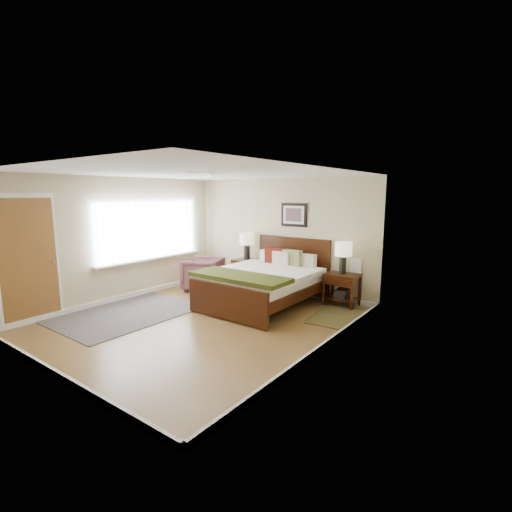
% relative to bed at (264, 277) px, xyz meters
% --- Properties ---
extents(floor, '(5.00, 5.00, 0.00)m').
position_rel_bed_xyz_m(floor, '(-0.35, -1.38, -0.56)').
color(floor, olive).
rests_on(floor, ground).
extents(back_wall, '(4.50, 0.04, 2.50)m').
position_rel_bed_xyz_m(back_wall, '(-0.35, 1.12, 0.69)').
color(back_wall, '#C1B08C').
rests_on(back_wall, ground).
extents(front_wall, '(4.50, 0.04, 2.50)m').
position_rel_bed_xyz_m(front_wall, '(-0.35, -3.88, 0.69)').
color(front_wall, '#C1B08C').
rests_on(front_wall, ground).
extents(left_wall, '(0.04, 5.00, 2.50)m').
position_rel_bed_xyz_m(left_wall, '(-2.60, -1.38, 0.69)').
color(left_wall, '#C1B08C').
rests_on(left_wall, ground).
extents(right_wall, '(0.04, 5.00, 2.50)m').
position_rel_bed_xyz_m(right_wall, '(1.90, -1.38, 0.69)').
color(right_wall, '#C1B08C').
rests_on(right_wall, ground).
extents(ceiling, '(4.50, 5.00, 0.02)m').
position_rel_bed_xyz_m(ceiling, '(-0.35, -1.38, 1.94)').
color(ceiling, white).
rests_on(ceiling, back_wall).
extents(window, '(0.11, 2.72, 1.32)m').
position_rel_bed_xyz_m(window, '(-2.55, -0.68, 0.81)').
color(window, silver).
rests_on(window, left_wall).
extents(door, '(0.06, 1.00, 2.18)m').
position_rel_bed_xyz_m(door, '(-2.58, -3.13, 0.51)').
color(door, silver).
rests_on(door, ground).
extents(ceil_fixture, '(0.44, 0.44, 0.08)m').
position_rel_bed_xyz_m(ceil_fixture, '(-0.35, -1.38, 1.90)').
color(ceil_fixture, white).
rests_on(ceil_fixture, ceiling).
extents(bed, '(1.86, 2.27, 1.22)m').
position_rel_bed_xyz_m(bed, '(0.00, 0.00, 0.00)').
color(bed, '#391908').
rests_on(bed, ground).
extents(wall_art, '(0.62, 0.05, 0.50)m').
position_rel_bed_xyz_m(wall_art, '(0.00, 1.09, 1.16)').
color(wall_art, black).
rests_on(wall_art, back_wall).
extents(nightstand_left, '(0.56, 0.50, 0.67)m').
position_rel_bed_xyz_m(nightstand_left, '(-1.11, 0.87, -0.02)').
color(nightstand_left, '#391908').
rests_on(nightstand_left, ground).
extents(nightstand_right, '(0.64, 0.48, 0.63)m').
position_rel_bed_xyz_m(nightstand_right, '(1.23, 0.87, -0.18)').
color(nightstand_right, '#391908').
rests_on(nightstand_right, ground).
extents(lamp_left, '(0.32, 0.32, 0.61)m').
position_rel_bed_xyz_m(lamp_left, '(-1.11, 0.89, 0.53)').
color(lamp_left, black).
rests_on(lamp_left, nightstand_left).
extents(lamp_right, '(0.32, 0.32, 0.61)m').
position_rel_bed_xyz_m(lamp_right, '(1.23, 0.89, 0.49)').
color(lamp_right, black).
rests_on(lamp_right, nightstand_right).
extents(armchair, '(1.05, 1.04, 0.74)m').
position_rel_bed_xyz_m(armchair, '(-1.80, 0.14, -0.19)').
color(armchair, brown).
rests_on(armchair, ground).
extents(rug_persian, '(1.74, 2.44, 0.01)m').
position_rel_bed_xyz_m(rug_persian, '(-1.70, -1.93, -0.56)').
color(rug_persian, '#0C1B3F').
rests_on(rug_persian, ground).
extents(rug_navy, '(0.99, 1.37, 0.01)m').
position_rel_bed_xyz_m(rug_navy, '(1.45, 0.22, -0.56)').
color(rug_navy, black).
rests_on(rug_navy, ground).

